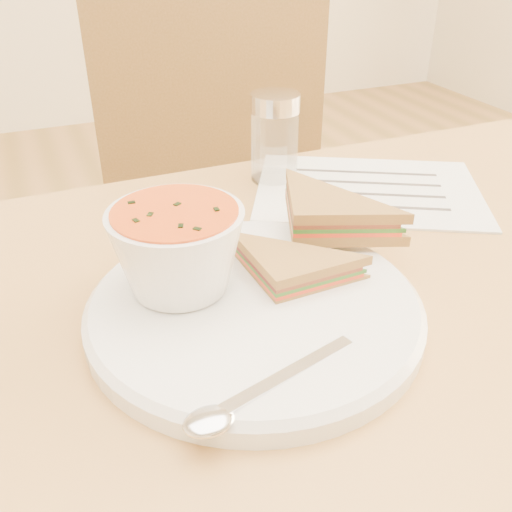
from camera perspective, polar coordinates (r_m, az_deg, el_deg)
name	(u,v)px	position (r m, az deg, el deg)	size (l,w,h in m)	color
chair_far	(239,269)	(1.05, -1.70, -1.31)	(0.44, 0.44, 0.99)	brown
plate	(254,310)	(0.51, -0.15, -5.38)	(0.30, 0.30, 0.02)	white
soup_bowl	(178,254)	(0.50, -7.80, 0.20)	(0.12, 0.12, 0.08)	white
sandwich_half_a	(276,296)	(0.48, 2.02, -4.05)	(0.10, 0.10, 0.03)	olive
sandwich_half_b	(293,232)	(0.55, 3.73, 2.41)	(0.11, 0.11, 0.04)	olive
spoon	(271,385)	(0.42, 1.46, -12.78)	(0.18, 0.04, 0.01)	silver
paper_menu	(368,189)	(0.76, 11.13, 6.55)	(0.28, 0.21, 0.00)	white
condiment_shaker	(275,138)	(0.76, 1.87, 11.73)	(0.06, 0.06, 0.11)	silver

